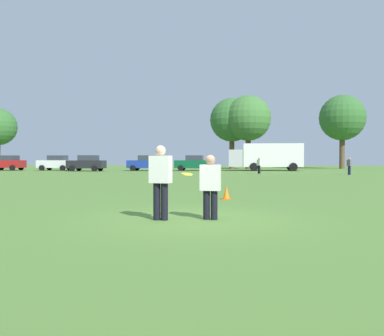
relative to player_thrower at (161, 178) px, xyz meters
The scene contains 16 objects.
ground_plane 1.28m from the player_thrower, 25.33° to the left, with size 159.70×159.70×0.00m, color #517A33.
player_thrower is the anchor object (origin of this frame).
player_defender 1.19m from the player_thrower, ahead, with size 0.51×0.34×1.54m.
frisbee 0.65m from the player_thrower, 21.11° to the left, with size 0.27×0.27×0.08m.
traffic_cone 5.41m from the player_thrower, 72.04° to the left, with size 0.32×0.32×0.48m.
parked_car_near_left 46.95m from the player_thrower, 121.14° to the left, with size 4.30×2.41×1.82m.
parked_car_mid_left 44.30m from the player_thrower, 114.30° to the left, with size 4.30×2.41×1.82m.
parked_car_center 40.13m from the player_thrower, 109.84° to the left, with size 4.30×2.41×1.82m.
parked_car_mid_right 40.21m from the player_thrower, 100.15° to the left, with size 4.30×2.41×1.82m.
parked_car_near_right 40.26m from the player_thrower, 92.23° to the left, with size 4.30×2.41×1.82m.
box_truck 40.85m from the player_thrower, 79.91° to the left, with size 8.63×3.34×3.18m.
bystander_sideline_watcher 31.22m from the player_thrower, 65.38° to the left, with size 0.41×0.49×1.53m.
bystander_far_jogger 31.40m from the player_thrower, 80.26° to the left, with size 0.44×0.48×1.53m.
tree_west_maple 49.91m from the player_thrower, 86.17° to the left, with size 6.07×6.07×9.87m.
tree_center_elm 48.66m from the player_thrower, 83.48° to the left, with size 6.16×6.16×10.01m.
tree_east_birch 54.64m from the player_thrower, 69.68° to the left, with size 6.39×6.39×10.39m.
Camera 1 is at (0.61, -10.24, 1.46)m, focal length 39.63 mm.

